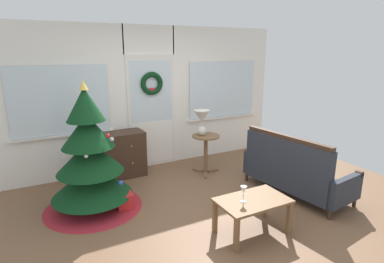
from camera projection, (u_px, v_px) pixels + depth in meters
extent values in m
plane|color=brown|center=(208.00, 212.00, 4.23)|extent=(6.76, 6.76, 0.00)
cube|color=white|center=(61.00, 105.00, 5.01)|extent=(2.15, 0.08, 2.55)
cube|color=white|center=(221.00, 93.00, 6.38)|extent=(2.15, 0.08, 2.55)
cube|color=white|center=(148.00, 40.00, 5.43)|extent=(0.94, 0.08, 0.50)
cube|color=silver|center=(152.00, 112.00, 5.72)|extent=(0.90, 0.05, 2.05)
cube|color=white|center=(153.00, 142.00, 5.85)|extent=(0.78, 0.02, 0.80)
cube|color=silver|center=(151.00, 92.00, 5.61)|extent=(0.78, 0.01, 1.10)
cube|color=silver|center=(60.00, 101.00, 4.94)|extent=(1.50, 0.01, 1.10)
cube|color=silver|center=(223.00, 90.00, 6.31)|extent=(1.50, 0.01, 1.10)
cube|color=silver|center=(64.00, 136.00, 5.07)|extent=(1.59, 0.06, 0.03)
cube|color=silver|center=(222.00, 117.00, 6.44)|extent=(1.59, 0.06, 0.03)
torus|color=black|center=(152.00, 84.00, 5.54)|extent=(0.41, 0.09, 0.41)
cube|color=red|center=(152.00, 91.00, 5.56)|extent=(0.10, 0.02, 0.10)
cylinder|color=#4C331E|center=(93.00, 200.00, 4.33)|extent=(0.10, 0.10, 0.24)
cone|color=maroon|center=(94.00, 204.00, 4.35)|extent=(1.33, 1.33, 0.10)
cone|color=#0F3819|center=(92.00, 181.00, 4.26)|extent=(1.08, 1.08, 0.44)
cone|color=#0F3819|center=(89.00, 156.00, 4.17)|extent=(0.88, 0.88, 0.44)
cone|color=#0F3819|center=(87.00, 131.00, 4.08)|extent=(0.69, 0.69, 0.44)
cone|color=#0F3819|center=(85.00, 104.00, 3.99)|extent=(0.50, 0.50, 0.44)
cone|color=#E0BC4C|center=(83.00, 85.00, 3.93)|extent=(0.12, 0.12, 0.12)
sphere|color=red|center=(108.00, 136.00, 4.02)|extent=(0.05, 0.05, 0.05)
sphere|color=gold|center=(93.00, 145.00, 4.47)|extent=(0.07, 0.07, 0.07)
sphere|color=silver|center=(86.00, 156.00, 3.84)|extent=(0.05, 0.05, 0.05)
sphere|color=#264CB2|center=(121.00, 183.00, 4.10)|extent=(0.06, 0.06, 0.06)
sphere|color=red|center=(74.00, 112.00, 4.10)|extent=(0.06, 0.06, 0.06)
sphere|color=gold|center=(67.00, 152.00, 3.91)|extent=(0.05, 0.05, 0.05)
sphere|color=silver|center=(112.00, 139.00, 4.15)|extent=(0.06, 0.06, 0.06)
sphere|color=#264CB2|center=(87.00, 146.00, 4.45)|extent=(0.07, 0.07, 0.07)
cube|color=#3D281C|center=(118.00, 155.00, 5.33)|extent=(0.91, 0.45, 0.78)
sphere|color=tan|center=(110.00, 150.00, 5.01)|extent=(0.03, 0.03, 0.03)
sphere|color=tan|center=(132.00, 146.00, 5.18)|extent=(0.03, 0.03, 0.03)
sphere|color=tan|center=(111.00, 167.00, 5.09)|extent=(0.03, 0.03, 0.03)
sphere|color=tan|center=(133.00, 163.00, 5.26)|extent=(0.03, 0.03, 0.03)
cylinder|color=#3D281C|center=(354.00, 202.00, 4.37)|extent=(0.05, 0.05, 0.14)
cylinder|color=#3D281C|center=(271.00, 169.00, 5.57)|extent=(0.05, 0.05, 0.14)
cylinder|color=#3D281C|center=(330.00, 215.00, 4.04)|extent=(0.05, 0.05, 0.14)
cylinder|color=#3D281C|center=(247.00, 177.00, 5.23)|extent=(0.05, 0.05, 0.14)
cube|color=#282D38|center=(296.00, 180.00, 4.77)|extent=(0.90, 1.53, 0.14)
cube|color=#282D38|center=(286.00, 160.00, 4.50)|extent=(0.31, 1.45, 0.62)
cube|color=#3D281C|center=(287.00, 138.00, 4.42)|extent=(0.26, 1.42, 0.06)
cube|color=#282D38|center=(346.00, 191.00, 4.13)|extent=(0.67, 0.18, 0.38)
cylinder|color=#3D281C|center=(359.00, 174.00, 4.24)|extent=(0.10, 0.10, 0.09)
cube|color=#282D38|center=(259.00, 158.00, 5.34)|extent=(0.67, 0.18, 0.38)
cylinder|color=#3D281C|center=(271.00, 146.00, 5.46)|extent=(0.10, 0.10, 0.09)
cylinder|color=brown|center=(206.00, 136.00, 5.40)|extent=(0.48, 0.48, 0.02)
cylinder|color=brown|center=(206.00, 155.00, 5.49)|extent=(0.07, 0.07, 0.67)
cube|color=brown|center=(213.00, 170.00, 5.64)|extent=(0.20, 0.05, 0.04)
cube|color=brown|center=(198.00, 170.00, 5.66)|extent=(0.14, 0.20, 0.04)
cube|color=brown|center=(205.00, 175.00, 5.42)|extent=(0.14, 0.20, 0.04)
sphere|color=silver|center=(202.00, 131.00, 5.39)|extent=(0.16, 0.16, 0.16)
cylinder|color=silver|center=(202.00, 123.00, 5.35)|extent=(0.02, 0.02, 0.06)
cone|color=silver|center=(202.00, 116.00, 5.32)|extent=(0.28, 0.28, 0.20)
cube|color=brown|center=(253.00, 201.00, 3.66)|extent=(0.84, 0.52, 0.03)
cube|color=brown|center=(237.00, 235.00, 3.36)|extent=(0.05, 0.05, 0.40)
cube|color=brown|center=(289.00, 218.00, 3.70)|extent=(0.05, 0.05, 0.40)
cube|color=brown|center=(215.00, 216.00, 3.74)|extent=(0.05, 0.05, 0.40)
cube|color=brown|center=(264.00, 202.00, 4.08)|extent=(0.05, 0.05, 0.40)
cylinder|color=silver|center=(243.00, 202.00, 3.60)|extent=(0.06, 0.06, 0.01)
cylinder|color=silver|center=(243.00, 197.00, 3.59)|extent=(0.01, 0.01, 0.10)
cone|color=silver|center=(244.00, 190.00, 3.57)|extent=(0.08, 0.08, 0.09)
cube|color=red|center=(125.00, 201.00, 4.30)|extent=(0.22, 0.20, 0.22)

